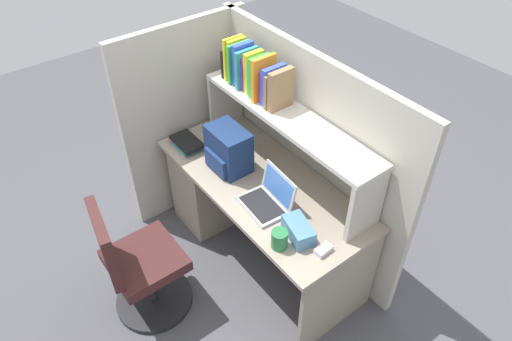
% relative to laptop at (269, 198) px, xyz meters
% --- Properties ---
extents(ground_plane, '(8.00, 8.00, 0.00)m').
position_rel_laptop_xyz_m(ground_plane, '(-0.19, 0.10, -0.78)').
color(ground_plane, '#4C4C51').
extents(desk, '(1.60, 0.70, 0.73)m').
position_rel_laptop_xyz_m(desk, '(-0.58, 0.10, -0.38)').
color(desk, gray).
rests_on(desk, ground_plane).
extents(cubicle_partition_rear, '(1.84, 0.05, 1.55)m').
position_rel_laptop_xyz_m(cubicle_partition_rear, '(-0.19, 0.48, -0.01)').
color(cubicle_partition_rear, '#B2ADA0').
rests_on(cubicle_partition_rear, ground_plane).
extents(cubicle_partition_left, '(0.05, 1.06, 1.55)m').
position_rel_laptop_xyz_m(cubicle_partition_left, '(-1.04, 0.05, -0.01)').
color(cubicle_partition_left, '#B2ADA0').
rests_on(cubicle_partition_left, ground_plane).
extents(overhead_hutch, '(1.44, 0.28, 0.45)m').
position_rel_laptop_xyz_m(overhead_hutch, '(-0.19, 0.30, 0.30)').
color(overhead_hutch, '#BCB7AC').
rests_on(overhead_hutch, desk).
extents(reference_books_on_shelf, '(0.56, 0.19, 0.30)m').
position_rel_laptop_xyz_m(reference_books_on_shelf, '(-0.52, 0.30, 0.53)').
color(reference_books_on_shelf, black).
rests_on(reference_books_on_shelf, overhead_hutch).
extents(laptop, '(0.33, 0.27, 0.22)m').
position_rel_laptop_xyz_m(laptop, '(0.00, 0.00, 0.00)').
color(laptop, '#B7BABF').
rests_on(laptop, desk).
extents(backpack, '(0.30, 0.22, 0.30)m').
position_rel_laptop_xyz_m(backpack, '(-0.45, 0.01, 0.10)').
color(backpack, navy).
rests_on(backpack, desk).
extents(computer_mouse, '(0.07, 0.11, 0.03)m').
position_rel_laptop_xyz_m(computer_mouse, '(0.49, 0.01, -0.03)').
color(computer_mouse, silver).
rests_on(computer_mouse, desk).
extents(paper_cup, '(0.08, 0.08, 0.11)m').
position_rel_laptop_xyz_m(paper_cup, '(-0.69, 0.11, 0.00)').
color(paper_cup, white).
rests_on(paper_cup, desk).
extents(tissue_box, '(0.24, 0.17, 0.10)m').
position_rel_laptop_xyz_m(tissue_box, '(0.31, -0.03, -0.00)').
color(tissue_box, teal).
rests_on(tissue_box, desk).
extents(snack_canister, '(0.10, 0.10, 0.12)m').
position_rel_laptop_xyz_m(snack_canister, '(0.30, -0.16, 0.01)').
color(snack_canister, '#26723F').
rests_on(snack_canister, desk).
extents(desk_book_stack, '(0.25, 0.16, 0.06)m').
position_rel_laptop_xyz_m(desk_book_stack, '(-0.81, -0.10, -0.02)').
color(desk_book_stack, teal).
rests_on(desk_book_stack, desk).
extents(office_chair, '(0.52, 0.52, 0.93)m').
position_rel_laptop_xyz_m(office_chair, '(-0.31, -0.81, -0.39)').
color(office_chair, black).
rests_on(office_chair, ground_plane).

